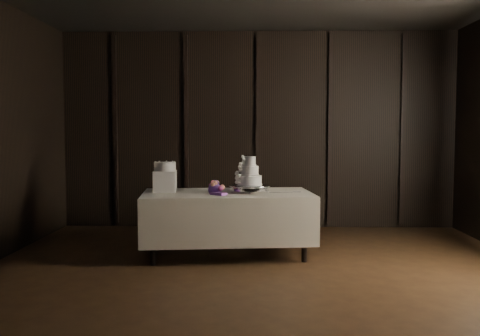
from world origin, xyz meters
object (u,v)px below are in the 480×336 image
Objects in this scene: display_table at (227,221)px; bouquet at (215,188)px; cake_stand at (250,189)px; small_cake at (165,167)px; wedding_cake at (248,174)px; box_pedestal at (165,181)px.

display_table is 5.40× the size of bouquet.
small_cake is (-1.01, 0.07, 0.26)m from cake_stand.
cake_stand is 0.42m from bouquet.
cake_stand reaches higher than display_table.
wedding_cake is at bearing 16.51° from bouquet.
wedding_cake is at bearing -13.29° from display_table.
wedding_cake is 1.30× the size of small_cake.
bouquet is 0.68m from small_cake.
box_pedestal reaches higher than cake_stand.
bouquet is (-0.40, -0.13, 0.02)m from cake_stand.
display_table is at bearing -3.83° from small_cake.
bouquet is at bearing -140.39° from display_table.
cake_stand is (0.27, -0.02, 0.39)m from display_table.
box_pedestal is at bearing 176.29° from cake_stand.
bouquet is at bearing -17.45° from box_pedestal.
display_table is at bearing 158.08° from wedding_cake.
box_pedestal is (-0.75, 0.05, 0.47)m from display_table.
small_cake is (-0.61, 0.19, 0.24)m from bouquet.
wedding_cake is (-0.02, -0.01, 0.18)m from cake_stand.
box_pedestal is (-0.61, 0.19, 0.06)m from bouquet.
box_pedestal is 0.18m from small_cake.
cake_stand is 1.86× the size of box_pedestal.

